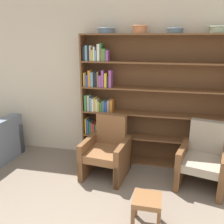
# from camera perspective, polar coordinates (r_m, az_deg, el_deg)

# --- Properties ---
(wall_back) EXTENTS (12.00, 0.06, 2.75)m
(wall_back) POSITION_cam_1_polar(r_m,az_deg,el_deg) (4.24, 6.04, 7.06)
(wall_back) COLOR beige
(wall_back) RESTS_ON ground
(bookshelf) EXTENTS (2.46, 0.30, 2.14)m
(bookshelf) POSITION_cam_1_polar(r_m,az_deg,el_deg) (4.13, 6.74, 2.16)
(bookshelf) COLOR brown
(bookshelf) RESTS_ON ground
(bowl_brass) EXTENTS (0.28, 0.28, 0.09)m
(bowl_brass) POSITION_cam_1_polar(r_m,az_deg,el_deg) (4.08, -1.30, 18.19)
(bowl_brass) COLOR slate
(bowl_brass) RESTS_ON bookshelf
(bowl_terracotta) EXTENTS (0.22, 0.22, 0.12)m
(bowl_terracotta) POSITION_cam_1_polar(r_m,az_deg,el_deg) (3.99, 6.40, 18.38)
(bowl_terracotta) COLOR #C67547
(bowl_terracotta) RESTS_ON bookshelf
(bowl_cream) EXTENTS (0.25, 0.25, 0.08)m
(bowl_cream) POSITION_cam_1_polar(r_m,az_deg,el_deg) (3.96, 14.25, 17.68)
(bowl_cream) COLOR slate
(bowl_cream) RESTS_ON bookshelf
(bowl_stoneware) EXTENTS (0.26, 0.26, 0.10)m
(bowl_stoneware) POSITION_cam_1_polar(r_m,az_deg,el_deg) (4.02, 23.21, 17.04)
(bowl_stoneware) COLOR gray
(bowl_stoneware) RESTS_ON bookshelf
(armchair_leather) EXTENTS (0.72, 0.75, 0.92)m
(armchair_leather) POSITION_cam_1_polar(r_m,az_deg,el_deg) (3.92, -1.18, -8.82)
(armchair_leather) COLOR brown
(armchair_leather) RESTS_ON ground
(armchair_cushioned) EXTENTS (0.79, 0.81, 0.92)m
(armchair_cushioned) POSITION_cam_1_polar(r_m,az_deg,el_deg) (3.88, 20.07, -10.25)
(armchair_cushioned) COLOR brown
(armchair_cushioned) RESTS_ON ground
(footstool) EXTENTS (0.32, 0.32, 0.38)m
(footstool) POSITION_cam_1_polar(r_m,az_deg,el_deg) (2.99, 8.00, -20.02)
(footstool) COLOR brown
(footstool) RESTS_ON ground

